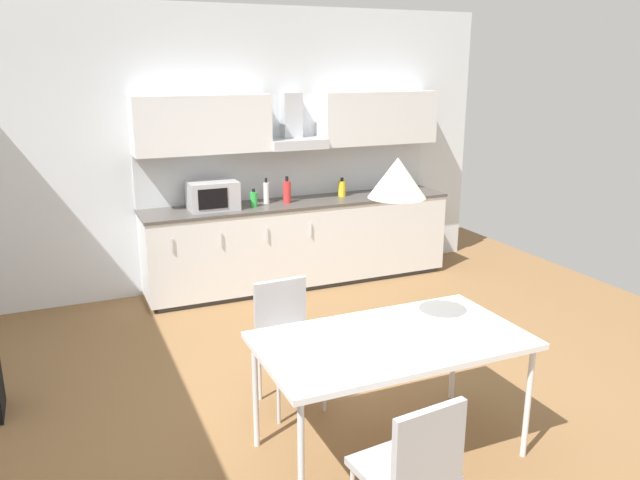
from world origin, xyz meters
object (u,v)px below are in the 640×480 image
object	(u,v)px
chair_near_left	(414,464)
chair_far_left	(286,331)
microwave	(213,195)
bottle_green	(254,199)
bottle_white	(266,193)
bottle_yellow	(342,188)
bottle_blue	(388,185)
bottle_red	(287,191)
dining_table	(392,345)
pendant_lamp	(397,178)

from	to	relation	value
chair_near_left	chair_far_left	bearing A→B (deg)	90.45
microwave	bottle_green	world-z (taller)	microwave
bottle_white	bottle_yellow	bearing A→B (deg)	0.88
bottle_blue	bottle_red	world-z (taller)	bottle_red
microwave	bottle_red	distance (m)	0.78
bottle_red	dining_table	xyz separation A→B (m)	(-0.50, -3.05, -0.32)
chair_far_left	chair_near_left	bearing A→B (deg)	-89.55
bottle_blue	bottle_white	distance (m)	1.39
bottle_red	dining_table	size ratio (longest dim) A/B	0.18
bottle_red	chair_far_left	size ratio (longest dim) A/B	0.32
microwave	pendant_lamp	xyz separation A→B (m)	(0.28, -3.07, 0.65)
bottle_blue	pendant_lamp	distance (m)	3.52
microwave	bottle_blue	distance (m)	1.96
chair_near_left	microwave	bearing A→B (deg)	89.07
chair_far_left	chair_near_left	world-z (taller)	same
bottle_red	chair_far_left	distance (m)	2.45
bottle_blue	bottle_green	world-z (taller)	bottle_blue
bottle_yellow	bottle_white	world-z (taller)	bottle_white
bottle_blue	chair_far_left	bearing A→B (deg)	-132.84
bottle_white	chair_far_left	size ratio (longest dim) A/B	0.31
bottle_green	bottle_blue	bearing A→B (deg)	-0.01
microwave	chair_near_left	xyz separation A→B (m)	(-0.06, -3.88, -0.52)
bottle_blue	bottle_white	world-z (taller)	bottle_white
bottle_red	bottle_white	bearing A→B (deg)	165.79
bottle_blue	bottle_green	size ratio (longest dim) A/B	1.30
microwave	bottle_white	world-z (taller)	microwave
bottle_red	pendant_lamp	size ratio (longest dim) A/B	0.87
microwave	chair_far_left	bearing A→B (deg)	-91.92
bottle_green	pendant_lamp	bearing A→B (deg)	-92.33
dining_table	chair_far_left	world-z (taller)	chair_far_left
bottle_yellow	chair_far_left	size ratio (longest dim) A/B	0.23
chair_far_left	bottle_green	bearing A→B (deg)	77.66
bottle_yellow	bottle_red	xyz separation A→B (m)	(-0.66, -0.07, 0.03)
bottle_red	bottle_white	size ratio (longest dim) A/B	1.04
bottle_white	dining_table	size ratio (longest dim) A/B	0.17
bottle_white	pendant_lamp	xyz separation A→B (m)	(-0.29, -3.11, 0.68)
bottle_white	dining_table	world-z (taller)	bottle_white
bottle_red	chair_far_left	xyz separation A→B (m)	(-0.86, -2.24, -0.50)
dining_table	bottle_blue	bearing A→B (deg)	60.86
bottle_blue	dining_table	xyz separation A→B (m)	(-1.68, -3.01, -0.30)
bottle_white	chair_far_left	distance (m)	2.43
bottle_yellow	pendant_lamp	distance (m)	3.40
bottle_yellow	bottle_blue	xyz separation A→B (m)	(0.52, -0.11, 0.01)
bottle_blue	chair_near_left	xyz separation A→B (m)	(-2.03, -3.83, -0.48)
bottle_blue	bottle_green	xyz separation A→B (m)	(-1.56, 0.00, -0.02)
dining_table	chair_near_left	bearing A→B (deg)	-112.99
microwave	bottle_green	bearing A→B (deg)	-7.37
bottle_green	chair_near_left	distance (m)	3.88
microwave	chair_near_left	world-z (taller)	microwave
chair_far_left	bottle_red	bearing A→B (deg)	69.08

